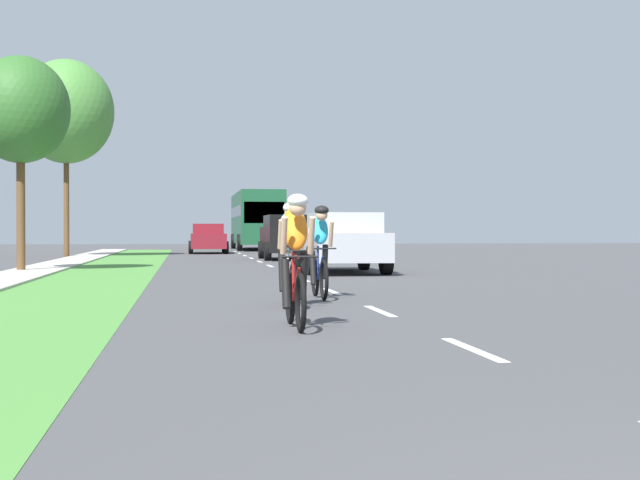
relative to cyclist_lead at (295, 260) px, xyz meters
The scene contains 12 objects.
ground_plane 11.19m from the cyclist_lead, 82.42° to the left, with size 120.00×120.00×0.00m, color #424244.
grass_verge 11.61m from the cyclist_lead, 107.15° to the left, with size 2.68×70.00×0.01m, color #478438.
lane_markings_center 15.16m from the cyclist_lead, 84.42° to the left, with size 0.12×53.49×0.01m.
cyclist_lead is the anchor object (origin of this frame).
cyclist_trailing 3.08m from the cyclist_lead, 84.87° to the left, with size 0.42×1.72×1.58m.
cyclist_distant 4.84m from the cyclist_lead, 78.27° to the left, with size 0.42×1.72×1.58m.
pickup_silver 14.63m from the cyclist_lead, 78.28° to the left, with size 2.22×5.10×1.64m.
suv_black 26.27m from the cyclist_lead, 83.84° to the left, with size 2.15×4.70×1.79m.
sedan_maroon 36.93m from the cyclist_lead, 90.19° to the left, with size 1.98×4.30×1.52m.
bus_dark_green 46.15m from the cyclist_lead, 86.19° to the left, with size 2.78×11.60×3.48m.
street_tree_near 17.67m from the cyclist_lead, 109.95° to the left, with size 2.76×2.76×6.10m.
street_tree_far 32.20m from the cyclist_lead, 101.78° to the left, with size 4.17×4.17×8.72m.
Camera 1 is at (-2.76, -1.84, 1.15)m, focal length 51.70 mm.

